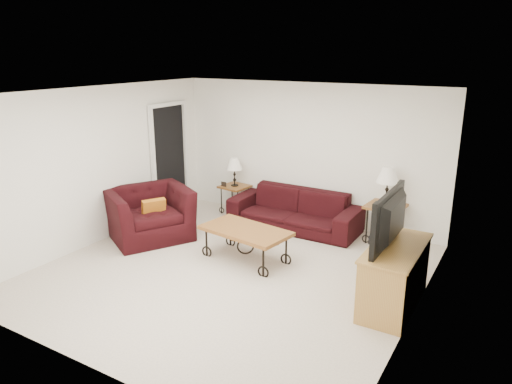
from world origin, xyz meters
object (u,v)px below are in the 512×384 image
at_px(sofa, 294,210).
at_px(television, 398,220).
at_px(lamp_right, 387,186).
at_px(side_table_left, 235,199).
at_px(tv_stand, 394,276).
at_px(armchair, 149,214).
at_px(coffee_table, 246,244).
at_px(backpack, 378,236).
at_px(side_table_right, 384,223).
at_px(lamp_left, 234,172).

bearing_deg(sofa, television, -39.11).
bearing_deg(lamp_right, side_table_left, -180.00).
height_order(lamp_right, tv_stand, lamp_right).
distance_m(side_table_left, armchair, 1.89).
bearing_deg(coffee_table, television, -5.52).
height_order(television, backpack, television).
bearing_deg(coffee_table, side_table_right, 48.13).
height_order(armchair, television, television).
bearing_deg(side_table_right, lamp_left, -180.00).
distance_m(lamp_right, television, 2.09).
relative_size(side_table_left, backpack, 1.27).
bearing_deg(side_table_left, coffee_table, -52.92).
bearing_deg(backpack, side_table_right, 97.85).
relative_size(lamp_left, lamp_right, 0.85).
bearing_deg(lamp_left, tv_stand, -28.81).
xyz_separation_m(lamp_right, coffee_table, (-1.57, -1.76, -0.70)).
relative_size(tv_stand, television, 1.12).
height_order(side_table_right, backpack, side_table_right).
distance_m(lamp_left, coffee_table, 2.27).
distance_m(tv_stand, backpack, 1.77).
bearing_deg(tv_stand, backpack, 112.58).
bearing_deg(side_table_right, armchair, -152.12).
bearing_deg(side_table_right, lamp_right, 0.00).
distance_m(lamp_left, backpack, 2.99).
relative_size(lamp_right, coffee_table, 0.48).
xyz_separation_m(lamp_left, armchair, (-0.52, -1.81, -0.38)).
xyz_separation_m(side_table_right, television, (0.67, -1.97, 0.80)).
xyz_separation_m(lamp_left, tv_stand, (3.59, -1.97, -0.41)).
bearing_deg(armchair, tv_stand, -62.80).
distance_m(coffee_table, backpack, 2.12).
relative_size(sofa, coffee_table, 1.75).
bearing_deg(backpack, lamp_right, 97.85).
relative_size(side_table_left, coffee_table, 0.41).
distance_m(lamp_right, armchair, 3.90).
bearing_deg(side_table_left, sofa, -7.53).
bearing_deg(lamp_left, backpack, -6.86).
relative_size(side_table_right, television, 0.54).
height_order(sofa, backpack, sofa).
distance_m(sofa, side_table_left, 1.37).
distance_m(tv_stand, television, 0.73).
relative_size(sofa, armchair, 1.78).
xyz_separation_m(side_table_left, lamp_right, (2.90, 0.00, 0.67)).
bearing_deg(armchair, television, -62.81).
relative_size(lamp_right, backpack, 1.49).
bearing_deg(armchair, lamp_left, 13.51).
height_order(armchair, tv_stand, armchair).
bearing_deg(television, tv_stand, 90.00).
bearing_deg(backpack, lamp_left, 179.25).
xyz_separation_m(sofa, lamp_right, (1.54, 0.18, 0.61)).
xyz_separation_m(lamp_right, backpack, (0.01, -0.35, -0.73)).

